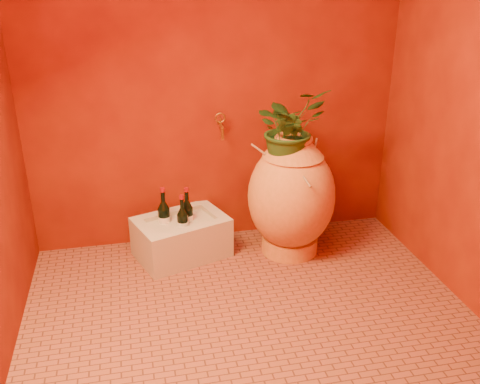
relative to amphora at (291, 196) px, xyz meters
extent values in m
plane|color=brown|center=(-0.44, -0.65, -0.41)|extent=(2.50, 2.50, 0.00)
cube|color=#5D0F05|center=(-0.44, 0.35, 0.84)|extent=(2.50, 0.02, 2.50)
cylinder|color=#D07E3A|center=(0.00, 0.00, -0.36)|extent=(0.40, 0.40, 0.11)
ellipsoid|color=#D07E3A|center=(0.00, 0.00, 0.00)|extent=(0.61, 0.61, 0.72)
cone|color=#D07E3A|center=(0.00, 0.00, 0.33)|extent=(0.42, 0.42, 0.11)
torus|color=#D07E3A|center=(0.00, 0.00, 0.39)|extent=(0.26, 0.26, 0.05)
cylinder|color=olive|center=(-0.08, -0.05, 0.23)|extent=(0.37, 0.25, 0.26)
cylinder|color=olive|center=(-0.02, -0.12, 0.26)|extent=(0.09, 0.38, 0.16)
cylinder|color=olive|center=(0.10, -0.08, 0.28)|extent=(0.17, 0.29, 0.19)
cube|color=#BBB49B|center=(-0.73, 0.09, -0.29)|extent=(0.68, 0.56, 0.24)
cube|color=#BBB49B|center=(-0.73, 0.25, -0.15)|extent=(0.57, 0.26, 0.03)
cube|color=#BBB49B|center=(-0.73, -0.07, -0.15)|extent=(0.57, 0.26, 0.03)
cube|color=#BBB49B|center=(-0.98, 0.09, -0.15)|extent=(0.15, 0.25, 0.03)
cube|color=#BBB49B|center=(-0.48, 0.09, -0.15)|extent=(0.15, 0.25, 0.03)
cylinder|color=black|center=(-0.68, 0.13, -0.17)|extent=(0.08, 0.08, 0.18)
cone|color=black|center=(-0.68, 0.13, -0.06)|extent=(0.08, 0.08, 0.05)
cylinder|color=black|center=(-0.68, 0.13, 0.01)|extent=(0.03, 0.03, 0.07)
cylinder|color=maroon|center=(-0.68, 0.13, 0.05)|extent=(0.03, 0.03, 0.03)
cylinder|color=silver|center=(-0.68, 0.13, -0.17)|extent=(0.08, 0.08, 0.08)
cylinder|color=black|center=(-0.72, 0.05, -0.18)|extent=(0.07, 0.07, 0.17)
cone|color=black|center=(-0.72, 0.05, -0.07)|extent=(0.07, 0.07, 0.05)
cylinder|color=black|center=(-0.72, 0.05, -0.01)|extent=(0.02, 0.02, 0.07)
cylinder|color=maroon|center=(-0.72, 0.05, 0.04)|extent=(0.03, 0.03, 0.02)
cylinder|color=silver|center=(-0.72, 0.05, -0.18)|extent=(0.08, 0.08, 0.08)
cylinder|color=black|center=(-0.83, 0.13, -0.17)|extent=(0.08, 0.08, 0.19)
cone|color=black|center=(-0.83, 0.13, -0.05)|extent=(0.08, 0.08, 0.05)
cylinder|color=black|center=(-0.83, 0.13, 0.01)|extent=(0.03, 0.03, 0.07)
cylinder|color=maroon|center=(-0.83, 0.13, 0.06)|extent=(0.03, 0.03, 0.03)
cylinder|color=silver|center=(-0.83, 0.13, -0.17)|extent=(0.08, 0.08, 0.08)
cylinder|color=olive|center=(-0.42, 0.28, 0.43)|extent=(0.02, 0.14, 0.02)
cylinder|color=olive|center=(-0.42, 0.21, 0.39)|extent=(0.02, 0.02, 0.08)
torus|color=olive|center=(-0.42, 0.28, 0.48)|extent=(0.07, 0.01, 0.07)
cylinder|color=olive|center=(-0.42, 0.28, 0.45)|extent=(0.01, 0.01, 0.05)
imported|color=#1D3F16|center=(-0.03, 0.01, 0.47)|extent=(0.56, 0.52, 0.50)
imported|color=#1D3F16|center=(-0.06, -0.06, 0.42)|extent=(0.24, 0.25, 0.36)
camera|label=1|loc=(-1.02, -3.09, 1.42)|focal=40.00mm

